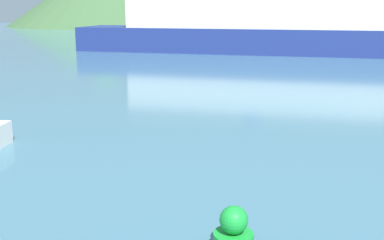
{
  "coord_description": "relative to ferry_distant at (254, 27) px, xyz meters",
  "views": [
    {
      "loc": [
        3.71,
        -0.56,
        4.83
      ],
      "look_at": [
        -0.75,
        14.0,
        1.2
      ],
      "focal_mm": 45.0,
      "sensor_mm": 36.0,
      "label": 1
    }
  ],
  "objects": [
    {
      "name": "buoy_marker",
      "position": [
        6.98,
        -42.18,
        -2.29
      ],
      "size": [
        0.83,
        0.83,
        0.95
      ],
      "color": "green",
      "rests_on": "ground_plane"
    },
    {
      "name": "ferry_distant",
      "position": [
        0.0,
        0.0,
        0.0
      ],
      "size": [
        38.1,
        8.6,
        7.71
      ],
      "rotation": [
        0.0,
        0.0,
        0.05
      ],
      "color": "navy",
      "rests_on": "ground_plane"
    }
  ]
}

